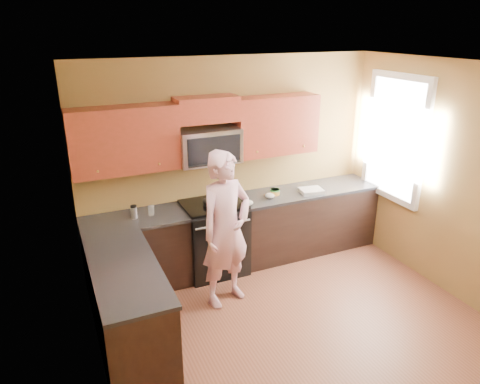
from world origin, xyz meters
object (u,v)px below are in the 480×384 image
stove (214,237)px  frying_pan (214,204)px  butter_tub (275,194)px  microwave (209,162)px  woman (226,230)px  travel_mug (135,218)px

stove → frying_pan: 0.48m
butter_tub → microwave: bearing=173.5°
microwave → woman: size_ratio=0.42×
woman → travel_mug: (-0.87, 0.70, 0.01)m
butter_tub → stove: bearing=-178.4°
stove → microwave: size_ratio=1.25×
butter_tub → travel_mug: bearing=-179.7°
microwave → woman: 0.98m
microwave → butter_tub: microwave is taller
woman → microwave: bearing=64.9°
woman → frying_pan: size_ratio=3.86×
stove → frying_pan: bearing=-99.6°
frying_pan → travel_mug: size_ratio=2.96×
stove → woman: bearing=-99.0°
microwave → butter_tub: (0.89, -0.10, -0.53)m
microwave → travel_mug: bearing=-173.6°
stove → microwave: bearing=90.0°
microwave → woman: bearing=-97.6°
butter_tub → travel_mug: travel_mug is taller
butter_tub → travel_mug: 1.87m
microwave → frying_pan: bearing=-92.2°
microwave → frying_pan: 0.53m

